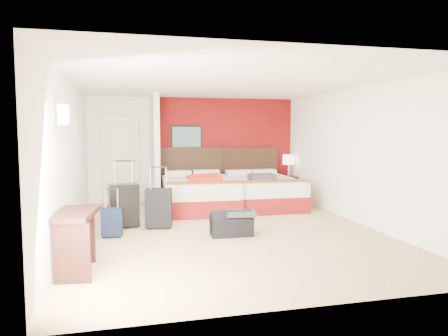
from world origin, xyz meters
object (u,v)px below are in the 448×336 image
object	(u,v)px
suitcase_black	(124,207)
suitcase_navy	(112,224)
red_suitcase_open	(204,177)
nightstand	(288,188)
duffel_bag	(231,225)
desk	(76,242)
table_lamp	(289,166)
bed_left	(199,194)
suitcase_charcoal	(159,209)
bed_right	(262,192)

from	to	relation	value
suitcase_black	suitcase_navy	world-z (taller)	suitcase_black
red_suitcase_open	nightstand	xyz separation A→B (m)	(2.33, 0.93, -0.42)
duffel_bag	desk	world-z (taller)	desk
table_lamp	duffel_bag	size ratio (longest dim) A/B	0.81
nightstand	duffel_bag	xyz separation A→B (m)	(-2.31, -3.22, -0.11)
bed_left	suitcase_navy	size ratio (longest dim) A/B	4.86
bed_left	suitcase_black	xyz separation A→B (m)	(-1.58, -1.40, 0.05)
suitcase_navy	duffel_bag	world-z (taller)	suitcase_navy
suitcase_charcoal	bed_left	bearing A→B (deg)	68.83
nightstand	suitcase_charcoal	xyz separation A→B (m)	(-3.42, -2.43, 0.05)
suitcase_black	suitcase_navy	bearing A→B (deg)	-113.48
bed_right	suitcase_navy	world-z (taller)	bed_right
suitcase_navy	duffel_bag	size ratio (longest dim) A/B	0.67
bed_right	red_suitcase_open	distance (m)	1.42
suitcase_charcoal	desk	xyz separation A→B (m)	(-1.16, -2.07, 0.04)
suitcase_navy	duffel_bag	distance (m)	1.92
bed_left	desk	size ratio (longest dim) A/B	2.42
bed_right	desk	bearing A→B (deg)	-132.97
table_lamp	desk	world-z (taller)	table_lamp
table_lamp	desk	bearing A→B (deg)	-135.54
table_lamp	suitcase_charcoal	world-z (taller)	table_lamp
red_suitcase_open	suitcase_navy	distance (m)	2.75
bed_left	nightstand	distance (m)	2.57
suitcase_navy	bed_right	bearing A→B (deg)	38.21
bed_right	suitcase_charcoal	size ratio (longest dim) A/B	3.16
suitcase_black	suitcase_charcoal	size ratio (longest dim) A/B	1.12
suitcase_navy	duffel_bag	xyz separation A→B (m)	(1.89, -0.33, -0.05)
suitcase_navy	bed_left	bearing A→B (deg)	54.50
nightstand	suitcase_navy	distance (m)	5.10
nightstand	desk	world-z (taller)	desk
bed_right	table_lamp	bearing A→B (deg)	40.59
bed_right	table_lamp	world-z (taller)	table_lamp
desk	duffel_bag	bearing A→B (deg)	37.04
duffel_bag	desk	xyz separation A→B (m)	(-2.27, -1.28, 0.20)
red_suitcase_open	suitcase_charcoal	distance (m)	1.89
table_lamp	suitcase_navy	distance (m)	5.13
nightstand	table_lamp	world-z (taller)	table_lamp
bed_left	suitcase_navy	distance (m)	2.72
suitcase_charcoal	duffel_bag	size ratio (longest dim) A/B	0.99
table_lamp	suitcase_black	bearing A→B (deg)	-150.97
suitcase_black	nightstand	bearing A→B (deg)	21.66
bed_right	suitcase_charcoal	world-z (taller)	suitcase_charcoal
bed_left	duffel_bag	world-z (taller)	bed_left
red_suitcase_open	table_lamp	bearing A→B (deg)	4.24
table_lamp	desk	size ratio (longest dim) A/B	0.60
nightstand	suitcase_navy	bearing A→B (deg)	-147.01
bed_right	suitcase_charcoal	bearing A→B (deg)	-145.05
suitcase_charcoal	suitcase_navy	size ratio (longest dim) A/B	1.49
table_lamp	suitcase_charcoal	size ratio (longest dim) A/B	0.81
red_suitcase_open	suitcase_charcoal	world-z (taller)	red_suitcase_open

